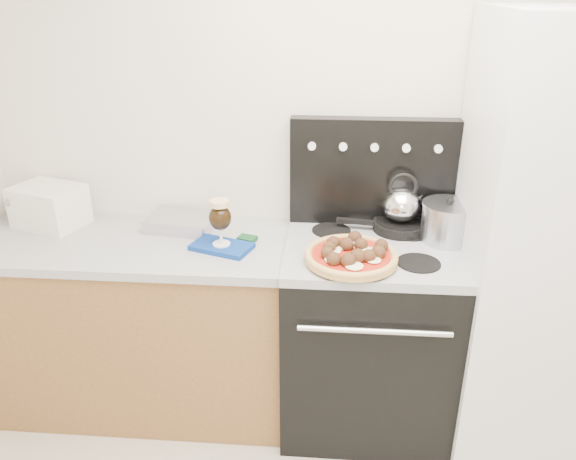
# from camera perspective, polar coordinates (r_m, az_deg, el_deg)

# --- Properties ---
(room_shell) EXTENTS (3.52, 3.01, 2.52)m
(room_shell) POSITION_cam_1_polar(r_m,az_deg,el_deg) (1.54, 8.20, -4.68)
(room_shell) COLOR #B8AB98
(room_shell) RESTS_ON ground
(base_cabinet) EXTENTS (1.45, 0.60, 0.86)m
(base_cabinet) POSITION_cam_1_polar(r_m,az_deg,el_deg) (2.89, -14.88, -9.42)
(base_cabinet) COLOR brown
(base_cabinet) RESTS_ON ground
(countertop) EXTENTS (1.48, 0.63, 0.04)m
(countertop) POSITION_cam_1_polar(r_m,az_deg,el_deg) (2.67, -15.89, -1.32)
(countertop) COLOR #ACACAF
(countertop) RESTS_ON base_cabinet
(stove_body) EXTENTS (0.76, 0.65, 0.88)m
(stove_body) POSITION_cam_1_polar(r_m,az_deg,el_deg) (2.72, 7.93, -10.80)
(stove_body) COLOR black
(stove_body) RESTS_ON ground
(cooktop) EXTENTS (0.76, 0.65, 0.04)m
(cooktop) POSITION_cam_1_polar(r_m,az_deg,el_deg) (2.49, 8.53, -2.06)
(cooktop) COLOR #ADADB2
(cooktop) RESTS_ON stove_body
(backguard) EXTENTS (0.76, 0.08, 0.50)m
(backguard) POSITION_cam_1_polar(r_m,az_deg,el_deg) (2.64, 8.55, 5.85)
(backguard) COLOR black
(backguard) RESTS_ON cooktop
(fridge) EXTENTS (0.64, 0.68, 1.90)m
(fridge) POSITION_cam_1_polar(r_m,az_deg,el_deg) (2.59, 24.25, -1.69)
(fridge) COLOR silver
(fridge) RESTS_ON ground
(toaster_oven) EXTENTS (0.37, 0.32, 0.19)m
(toaster_oven) POSITION_cam_1_polar(r_m,az_deg,el_deg) (2.91, -23.08, 2.27)
(toaster_oven) COLOR silver
(toaster_oven) RESTS_ON countertop
(foil_sheet) EXTENTS (0.34, 0.27, 0.06)m
(foil_sheet) POSITION_cam_1_polar(r_m,az_deg,el_deg) (2.71, -10.70, 0.81)
(foil_sheet) COLOR silver
(foil_sheet) RESTS_ON countertop
(oven_mitt) EXTENTS (0.29, 0.23, 0.02)m
(oven_mitt) POSITION_cam_1_polar(r_m,az_deg,el_deg) (2.48, -6.75, -1.70)
(oven_mitt) COLOR navy
(oven_mitt) RESTS_ON countertop
(beer_glass) EXTENTS (0.12, 0.12, 0.21)m
(beer_glass) POSITION_cam_1_polar(r_m,az_deg,el_deg) (2.44, -6.89, 0.78)
(beer_glass) COLOR black
(beer_glass) RESTS_ON oven_mitt
(pizza_pan) EXTENTS (0.44, 0.44, 0.01)m
(pizza_pan) POSITION_cam_1_polar(r_m,az_deg,el_deg) (2.32, 6.40, -3.18)
(pizza_pan) COLOR black
(pizza_pan) RESTS_ON cooktop
(pizza) EXTENTS (0.41, 0.41, 0.05)m
(pizza) POSITION_cam_1_polar(r_m,az_deg,el_deg) (2.31, 6.44, -2.47)
(pizza) COLOR #E2B26D
(pizza) RESTS_ON pizza_pan
(skillet) EXTENTS (0.28, 0.28, 0.04)m
(skillet) POSITION_cam_1_polar(r_m,az_deg,el_deg) (2.65, 11.27, 0.42)
(skillet) COLOR black
(skillet) RESTS_ON cooktop
(tea_kettle) EXTENTS (0.20, 0.20, 0.20)m
(tea_kettle) POSITION_cam_1_polar(r_m,az_deg,el_deg) (2.60, 11.48, 2.83)
(tea_kettle) COLOR silver
(tea_kettle) RESTS_ON skillet
(stock_pot) EXTENTS (0.26, 0.26, 0.17)m
(stock_pot) POSITION_cam_1_polar(r_m,az_deg,el_deg) (2.57, 15.90, 0.68)
(stock_pot) COLOR #B1B2BF
(stock_pot) RESTS_ON cooktop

